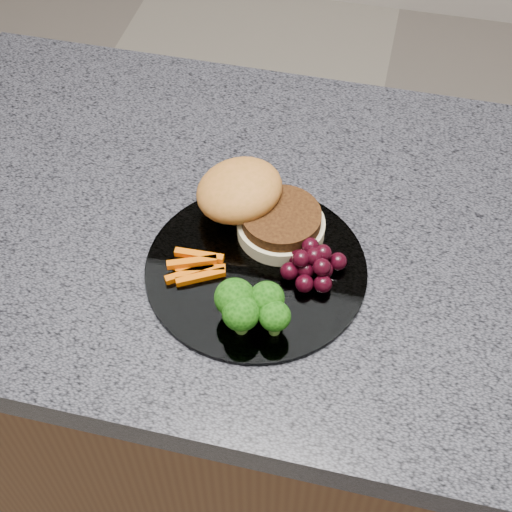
{
  "coord_description": "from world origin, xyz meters",
  "views": [
    {
      "loc": [
        0.03,
        -0.58,
        1.56
      ],
      "look_at": [
        -0.09,
        -0.08,
        0.93
      ],
      "focal_mm": 50.0,
      "sensor_mm": 36.0,
      "label": 1
    }
  ],
  "objects_px": {
    "plate": "(256,268)",
    "burger": "(254,205)",
    "grape_bunch": "(311,263)",
    "island_cabinet": "(318,411)"
  },
  "relations": [
    {
      "from": "burger",
      "to": "island_cabinet",
      "type": "bearing_deg",
      "value": 13.99
    },
    {
      "from": "grape_bunch",
      "to": "plate",
      "type": "bearing_deg",
      "value": -173.38
    },
    {
      "from": "plate",
      "to": "burger",
      "type": "xyz_separation_m",
      "value": [
        -0.02,
        0.07,
        0.03
      ]
    },
    {
      "from": "island_cabinet",
      "to": "plate",
      "type": "xyz_separation_m",
      "value": [
        -0.09,
        -0.08,
        0.47
      ]
    },
    {
      "from": "island_cabinet",
      "to": "burger",
      "type": "bearing_deg",
      "value": -177.73
    },
    {
      "from": "island_cabinet",
      "to": "grape_bunch",
      "type": "xyz_separation_m",
      "value": [
        -0.03,
        -0.07,
        0.49
      ]
    },
    {
      "from": "island_cabinet",
      "to": "plate",
      "type": "bearing_deg",
      "value": -139.53
    },
    {
      "from": "island_cabinet",
      "to": "grape_bunch",
      "type": "height_order",
      "value": "grape_bunch"
    },
    {
      "from": "burger",
      "to": "grape_bunch",
      "type": "distance_m",
      "value": 0.11
    },
    {
      "from": "plate",
      "to": "burger",
      "type": "relative_size",
      "value": 1.42
    }
  ]
}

